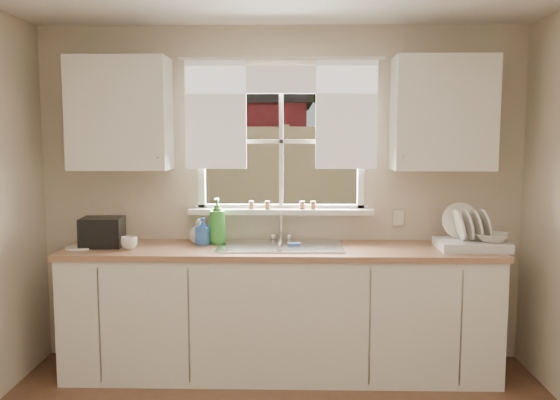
{
  "coord_description": "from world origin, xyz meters",
  "views": [
    {
      "loc": [
        0.09,
        -2.43,
        1.7
      ],
      "look_at": [
        0.0,
        1.65,
        1.25
      ],
      "focal_mm": 38.0,
      "sensor_mm": 36.0,
      "label": 1
    }
  ],
  "objects_px": {
    "dish_rack": "(471,239)",
    "black_appliance": "(102,232)",
    "soap_bottle_a": "(217,221)",
    "cup": "(129,243)"
  },
  "relations": [
    {
      "from": "dish_rack",
      "to": "black_appliance",
      "type": "height_order",
      "value": "dish_rack"
    },
    {
      "from": "black_appliance",
      "to": "soap_bottle_a",
      "type": "bearing_deg",
      "value": 4.58
    },
    {
      "from": "dish_rack",
      "to": "cup",
      "type": "height_order",
      "value": "dish_rack"
    },
    {
      "from": "dish_rack",
      "to": "cup",
      "type": "bearing_deg",
      "value": -178.38
    },
    {
      "from": "cup",
      "to": "black_appliance",
      "type": "bearing_deg",
      "value": 152.29
    },
    {
      "from": "dish_rack",
      "to": "soap_bottle_a",
      "type": "height_order",
      "value": "soap_bottle_a"
    },
    {
      "from": "soap_bottle_a",
      "to": "black_appliance",
      "type": "height_order",
      "value": "soap_bottle_a"
    },
    {
      "from": "soap_bottle_a",
      "to": "cup",
      "type": "bearing_deg",
      "value": -155.51
    },
    {
      "from": "soap_bottle_a",
      "to": "dish_rack",
      "type": "bearing_deg",
      "value": -1.48
    },
    {
      "from": "dish_rack",
      "to": "soap_bottle_a",
      "type": "xyz_separation_m",
      "value": [
        -1.79,
        0.16,
        0.1
      ]
    }
  ]
}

